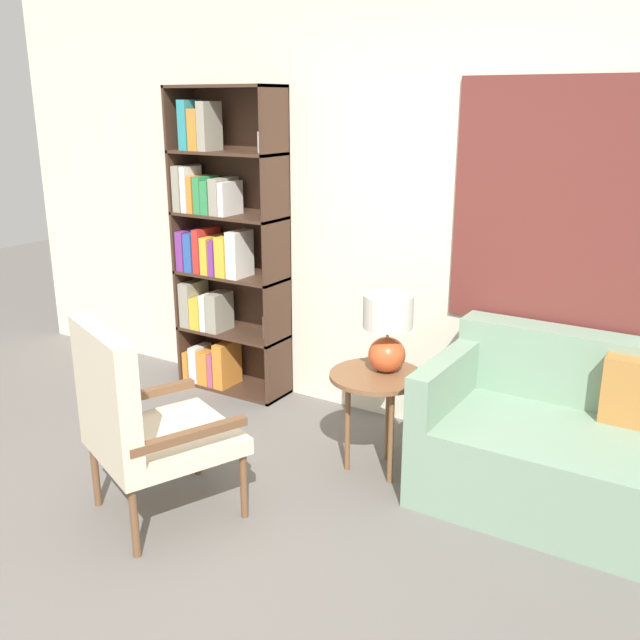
{
  "coord_description": "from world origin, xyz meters",
  "views": [
    {
      "loc": [
        1.89,
        -1.83,
        1.96
      ],
      "look_at": [
        0.07,
        1.09,
        0.9
      ],
      "focal_mm": 40.0,
      "sensor_mm": 36.0,
      "label": 1
    }
  ],
  "objects_px": {
    "couch": "(629,461)",
    "side_table": "(376,385)",
    "bookshelf": "(220,252)",
    "table_lamp": "(388,328)",
    "armchair": "(137,416)"
  },
  "relations": [
    {
      "from": "couch",
      "to": "side_table",
      "type": "height_order",
      "value": "couch"
    },
    {
      "from": "bookshelf",
      "to": "couch",
      "type": "relative_size",
      "value": 1.07
    },
    {
      "from": "table_lamp",
      "to": "bookshelf",
      "type": "bearing_deg",
      "value": 163.24
    },
    {
      "from": "bookshelf",
      "to": "side_table",
      "type": "xyz_separation_m",
      "value": [
        1.48,
        -0.52,
        -0.47
      ]
    },
    {
      "from": "armchair",
      "to": "table_lamp",
      "type": "distance_m",
      "value": 1.35
    },
    {
      "from": "side_table",
      "to": "table_lamp",
      "type": "height_order",
      "value": "table_lamp"
    },
    {
      "from": "couch",
      "to": "table_lamp",
      "type": "height_order",
      "value": "table_lamp"
    },
    {
      "from": "armchair",
      "to": "side_table",
      "type": "bearing_deg",
      "value": 54.9
    },
    {
      "from": "bookshelf",
      "to": "armchair",
      "type": "height_order",
      "value": "bookshelf"
    },
    {
      "from": "table_lamp",
      "to": "couch",
      "type": "bearing_deg",
      "value": 8.02
    },
    {
      "from": "table_lamp",
      "to": "armchair",
      "type": "bearing_deg",
      "value": -124.49
    },
    {
      "from": "armchair",
      "to": "side_table",
      "type": "height_order",
      "value": "armchair"
    },
    {
      "from": "side_table",
      "to": "table_lamp",
      "type": "distance_m",
      "value": 0.32
    },
    {
      "from": "couch",
      "to": "table_lamp",
      "type": "relative_size",
      "value": 4.54
    },
    {
      "from": "armchair",
      "to": "couch",
      "type": "bearing_deg",
      "value": 32.61
    }
  ]
}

